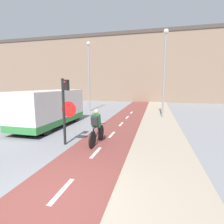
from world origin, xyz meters
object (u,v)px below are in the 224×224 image
at_px(cyclist_near, 96,128).
at_px(van, 50,109).
at_px(street_lamp_far, 89,69).
at_px(street_lamp_sidewalk, 165,65).
at_px(traffic_light_pole, 65,104).

xyz_separation_m(cyclist_near, van, (-3.82, 2.41, 0.37)).
distance_m(street_lamp_far, street_lamp_sidewalk, 7.30).
bearing_deg(traffic_light_pole, cyclist_near, 16.19).
xyz_separation_m(traffic_light_pole, street_lamp_far, (-2.68, 9.62, 2.29)).
height_order(traffic_light_pole, street_lamp_sidewalk, street_lamp_sidewalk).
relative_size(street_lamp_far, street_lamp_sidewalk, 1.01).
bearing_deg(traffic_light_pole, street_lamp_sidewalk, 59.85).
distance_m(traffic_light_pole, cyclist_near, 1.65).
height_order(cyclist_near, van, van).
height_order(street_lamp_sidewalk, cyclist_near, street_lamp_sidewalk).
bearing_deg(street_lamp_far, street_lamp_sidewalk, -18.76).
relative_size(street_lamp_far, cyclist_near, 3.59).
distance_m(traffic_light_pole, van, 3.85).
relative_size(street_lamp_sidewalk, van, 1.23).
xyz_separation_m(traffic_light_pole, cyclist_near, (1.23, 0.36, -1.04)).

